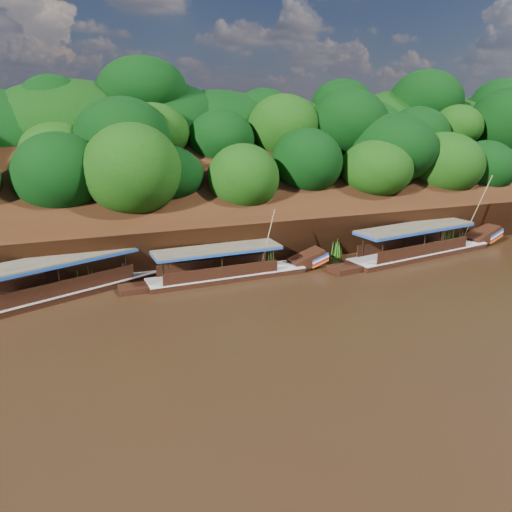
# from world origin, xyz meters

# --- Properties ---
(ground) EXTENTS (160.00, 160.00, 0.00)m
(ground) POSITION_xyz_m (0.00, 0.00, 0.00)
(ground) COLOR black
(ground) RESTS_ON ground
(riverbank) EXTENTS (120.00, 30.06, 19.40)m
(riverbank) POSITION_xyz_m (-0.01, 22.73, 1.89)
(riverbank) COLOR black
(riverbank) RESTS_ON ground
(boat_0) EXTENTS (16.43, 4.78, 7.01)m
(boat_0) POSITION_xyz_m (15.02, 7.26, 0.60)
(boat_0) COLOR black
(boat_0) RESTS_ON ground
(boat_1) EXTENTS (13.72, 2.78, 5.48)m
(boat_1) POSITION_xyz_m (-1.70, 7.44, 0.53)
(boat_1) COLOR black
(boat_1) RESTS_ON ground
(boat_2) EXTENTS (16.23, 8.48, 5.89)m
(boat_2) POSITION_xyz_m (-12.40, 8.38, 0.59)
(boat_2) COLOR black
(boat_2) RESTS_ON ground
(reeds) EXTENTS (48.35, 1.84, 2.08)m
(reeds) POSITION_xyz_m (-1.78, 9.41, 0.88)
(reeds) COLOR #31741D
(reeds) RESTS_ON ground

